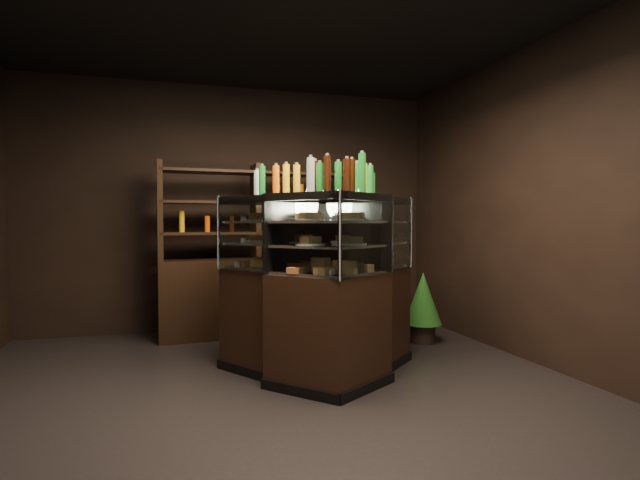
% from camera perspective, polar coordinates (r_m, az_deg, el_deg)
% --- Properties ---
extents(ground, '(5.00, 5.00, 0.00)m').
position_cam_1_polar(ground, '(4.07, -5.12, -16.95)').
color(ground, black).
rests_on(ground, ground).
extents(room_shell, '(5.02, 5.02, 3.01)m').
position_cam_1_polar(room_shell, '(3.90, -5.21, 11.13)').
color(room_shell, black).
rests_on(room_shell, ground).
extents(display_case, '(1.83, 1.59, 1.56)m').
position_cam_1_polar(display_case, '(4.38, 0.32, -8.56)').
color(display_case, black).
rests_on(display_case, ground).
extents(food_display, '(1.35, 1.18, 0.48)m').
position_cam_1_polar(food_display, '(4.30, 0.33, -0.23)').
color(food_display, '#D68E4D').
rests_on(food_display, display_case).
extents(bottles_top, '(1.18, 1.04, 0.30)m').
position_cam_1_polar(bottles_top, '(4.32, 0.32, 6.94)').
color(bottles_top, yellow).
rests_on(bottles_top, display_case).
extents(potted_conifer, '(0.41, 0.41, 0.88)m').
position_cam_1_polar(potted_conifer, '(5.63, 11.69, -6.41)').
color(potted_conifer, black).
rests_on(potted_conifer, ground).
extents(back_shelving, '(2.22, 0.52, 2.00)m').
position_cam_1_polar(back_shelving, '(5.94, -7.33, -4.87)').
color(back_shelving, black).
rests_on(back_shelving, ground).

